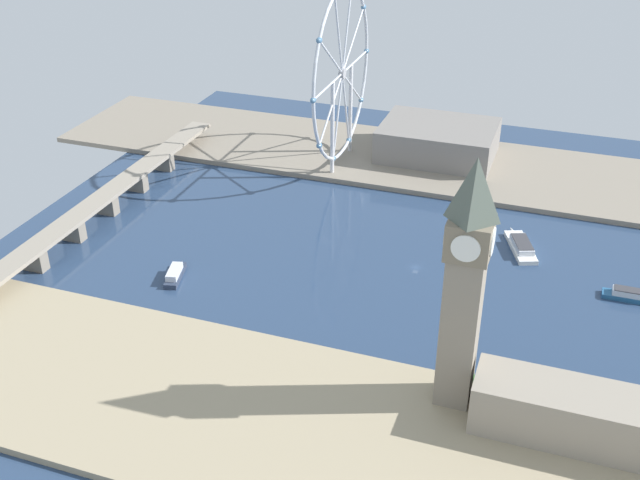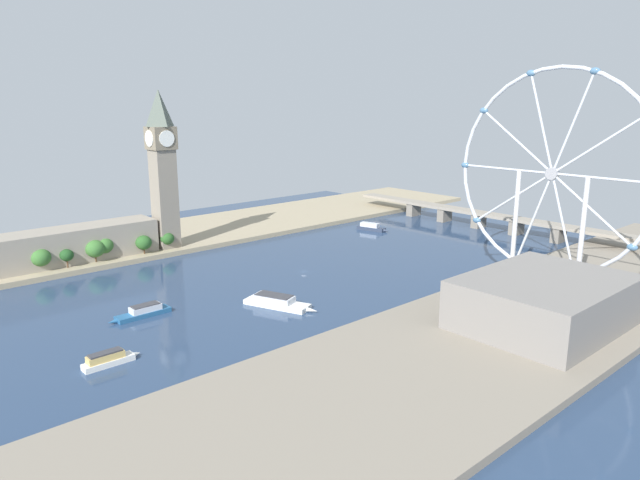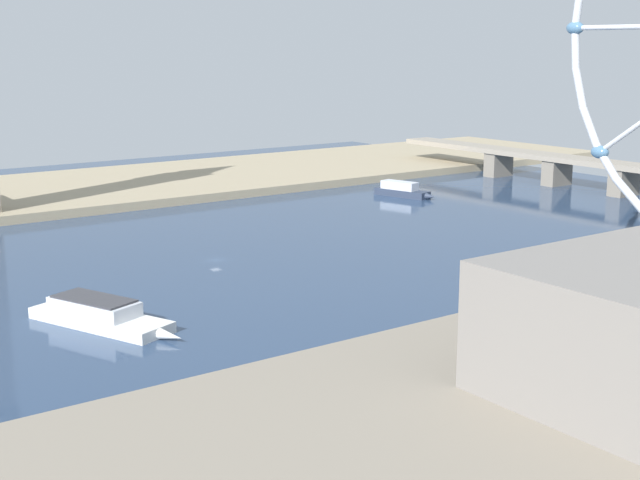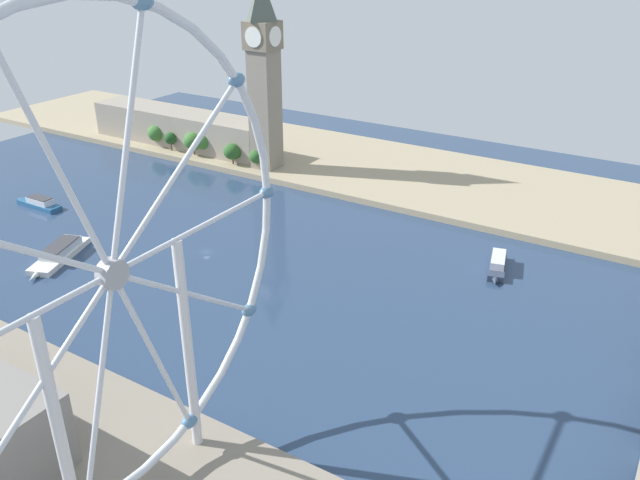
# 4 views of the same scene
# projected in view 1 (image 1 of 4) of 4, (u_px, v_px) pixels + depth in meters

# --- Properties ---
(ground_plane) EXTENTS (414.47, 414.47, 0.00)m
(ground_plane) POSITION_uv_depth(u_px,v_px,m) (415.00, 267.00, 373.35)
(ground_plane) COLOR navy
(riverbank_left) EXTENTS (90.00, 520.00, 3.00)m
(riverbank_left) POSITION_uv_depth(u_px,v_px,m) (335.00, 435.00, 272.11)
(riverbank_left) COLOR tan
(riverbank_left) RESTS_ON ground_plane
(riverbank_right) EXTENTS (90.00, 520.00, 3.00)m
(riverbank_right) POSITION_uv_depth(u_px,v_px,m) (462.00, 167.00, 473.12)
(riverbank_right) COLOR gray
(riverbank_right) RESTS_ON ground_plane
(clock_tower) EXTENTS (15.67, 15.67, 96.19)m
(clock_tower) POSITION_uv_depth(u_px,v_px,m) (465.00, 283.00, 262.67)
(clock_tower) COLOR gray
(clock_tower) RESTS_ON riverbank_left
(tree_row_embankment) EXTENTS (13.17, 83.09, 13.00)m
(tree_row_embankment) POSITION_uv_depth(u_px,v_px,m) (580.00, 400.00, 274.32)
(tree_row_embankment) COLOR #513823
(tree_row_embankment) RESTS_ON riverbank_left
(ferris_wheel) EXTENTS (104.53, 3.20, 106.19)m
(ferris_wheel) POSITION_uv_depth(u_px,v_px,m) (342.00, 75.00, 450.56)
(ferris_wheel) COLOR silver
(ferris_wheel) RESTS_ON riverbank_right
(riverside_hall) EXTENTS (53.27, 69.44, 20.02)m
(riverside_hall) POSITION_uv_depth(u_px,v_px,m) (438.00, 140.00, 480.19)
(riverside_hall) COLOR gray
(riverside_hall) RESTS_ON riverbank_right
(river_bridge) EXTENTS (226.47, 12.89, 11.91)m
(river_bridge) POSITION_uv_depth(u_px,v_px,m) (106.00, 199.00, 418.71)
(river_bridge) COLOR gray
(river_bridge) RESTS_ON ground_plane
(tour_boat_0) EXTENTS (6.72, 28.42, 5.19)m
(tour_boat_0) POSITION_uv_depth(u_px,v_px,m) (630.00, 296.00, 348.21)
(tour_boat_0) COLOR #235684
(tour_boat_0) RESTS_ON ground_plane
(tour_boat_1) EXTENTS (36.46, 20.07, 5.45)m
(tour_boat_1) POSITION_uv_depth(u_px,v_px,m) (521.00, 246.00, 387.33)
(tour_boat_1) COLOR white
(tour_boat_1) RESTS_ON ground_plane
(tour_boat_3) EXTENTS (25.00, 10.99, 5.42)m
(tour_boat_3) POSITION_uv_depth(u_px,v_px,m) (175.00, 274.00, 364.17)
(tour_boat_3) COLOR #2D384C
(tour_boat_3) RESTS_ON ground_plane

